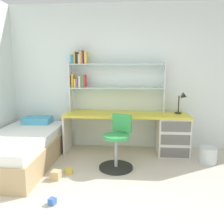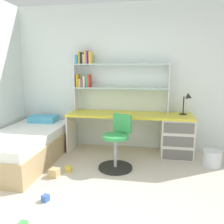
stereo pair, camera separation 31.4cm
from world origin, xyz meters
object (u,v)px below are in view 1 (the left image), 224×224
waste_bin (208,155)px  toy_block_yellow_0 (69,171)px  desk (159,131)px  bookshelf_hutch (102,76)px  toy_block_natural_3 (56,175)px  toy_block_blue_2 (52,201)px  swivel_chair (117,147)px  desk_lamp (183,100)px  bed_platform (21,148)px

waste_bin → toy_block_yellow_0: (-2.14, -0.56, -0.09)m
desk → bookshelf_hutch: 1.43m
bookshelf_hutch → toy_block_natural_3: (-0.49, -1.32, -1.31)m
waste_bin → toy_block_blue_2: (-2.13, -1.35, -0.09)m
swivel_chair → toy_block_natural_3: (-0.82, -0.45, -0.27)m
bookshelf_hutch → toy_block_natural_3: size_ratio=14.25×
bookshelf_hutch → desk_lamp: (1.43, -0.13, -0.40)m
desk_lamp → waste_bin: size_ratio=1.37×
toy_block_yellow_0 → toy_block_natural_3: (-0.14, -0.19, 0.02)m
toy_block_yellow_0 → toy_block_natural_3: 0.23m
swivel_chair → toy_block_blue_2: bearing=-122.5°
bookshelf_hutch → swivel_chair: bearing=-69.6°
desk_lamp → bed_platform: desk_lamp is taller
swivel_chair → waste_bin: swivel_chair is taller
bookshelf_hutch → waste_bin: size_ratio=6.15×
bed_platform → waste_bin: bed_platform is taller
desk_lamp → toy_block_blue_2: desk_lamp is taller
bed_platform → desk: bearing=16.1°
bookshelf_hutch → toy_block_yellow_0: bearing=-107.5°
desk_lamp → toy_block_blue_2: size_ratio=5.17×
bed_platform → toy_block_blue_2: (0.86, -1.10, -0.21)m
toy_block_blue_2 → toy_block_natural_3: toy_block_natural_3 is taller
bookshelf_hutch → swivel_chair: bookshelf_hutch is taller
desk → bed_platform: size_ratio=1.14×
toy_block_blue_2 → desk: bearing=51.6°
waste_bin → toy_block_natural_3: 2.40m
bed_platform → desk_lamp: bearing=14.7°
waste_bin → toy_block_yellow_0: waste_bin is taller
toy_block_yellow_0 → toy_block_blue_2: 0.79m
bookshelf_hutch → toy_block_yellow_0: (-0.36, -1.14, -1.33)m
bed_platform → waste_bin: 3.00m
bed_platform → toy_block_yellow_0: 0.93m
bookshelf_hutch → waste_bin: bookshelf_hutch is taller
swivel_chair → toy_block_natural_3: 0.97m
waste_bin → toy_block_yellow_0: bearing=-165.3°
desk → bed_platform: desk is taller
bookshelf_hutch → bed_platform: (-1.21, -0.83, -1.12)m
waste_bin → bed_platform: bearing=-175.2°
desk → waste_bin: desk is taller
desk → desk_lamp: desk_lamp is taller
swivel_chair → bed_platform: bearing=178.3°
toy_block_blue_2 → toy_block_natural_3: 0.62m
desk → toy_block_blue_2: (-1.38, -1.74, -0.37)m
desk_lamp → toy_block_yellow_0: 2.25m
bookshelf_hutch → desk_lamp: bearing=-5.4°
bed_platform → swivel_chair: bearing=-1.7°
desk_lamp → toy_block_yellow_0: (-1.79, -1.00, -0.93)m
desk_lamp → toy_block_natural_3: 2.44m
swivel_chair → toy_block_natural_3: size_ratio=6.78×
toy_block_blue_2 → waste_bin: bearing=32.4°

